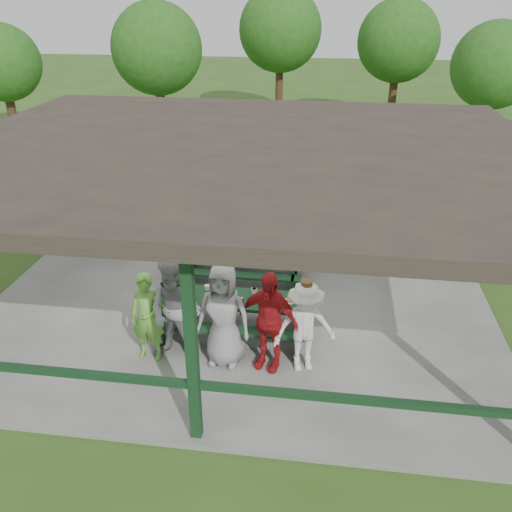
# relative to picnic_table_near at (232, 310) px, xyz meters

# --- Properties ---
(ground) EXTENTS (90.00, 90.00, 0.00)m
(ground) POSITION_rel_picnic_table_near_xyz_m (-0.05, 1.20, -0.58)
(ground) COLOR #2F4E18
(ground) RESTS_ON ground
(concrete_slab) EXTENTS (10.00, 8.00, 0.10)m
(concrete_slab) POSITION_rel_picnic_table_near_xyz_m (-0.05, 1.20, -0.53)
(concrete_slab) COLOR #61615C
(concrete_slab) RESTS_ON ground
(pavilion_structure) EXTENTS (10.60, 8.60, 3.24)m
(pavilion_structure) POSITION_rel_picnic_table_near_xyz_m (-0.05, 1.20, 2.59)
(pavilion_structure) COLOR black
(pavilion_structure) RESTS_ON concrete_slab
(picnic_table_near) EXTENTS (2.74, 1.39, 0.75)m
(picnic_table_near) POSITION_rel_picnic_table_near_xyz_m (0.00, 0.00, 0.00)
(picnic_table_near) COLOR black
(picnic_table_near) RESTS_ON concrete_slab
(picnic_table_far) EXTENTS (2.68, 1.39, 0.75)m
(picnic_table_far) POSITION_rel_picnic_table_near_xyz_m (-0.18, 2.00, -0.00)
(picnic_table_far) COLOR black
(picnic_table_far) RESTS_ON concrete_slab
(table_setting) EXTENTS (2.22, 0.45, 0.10)m
(table_setting) POSITION_rel_picnic_table_near_xyz_m (0.07, 0.02, 0.31)
(table_setting) COLOR white
(table_setting) RESTS_ON picnic_table_near
(contestant_green) EXTENTS (0.60, 0.40, 1.61)m
(contestant_green) POSITION_rel_picnic_table_near_xyz_m (-1.27, -0.92, 0.32)
(contestant_green) COLOR #60A63B
(contestant_green) RESTS_ON concrete_slab
(contestant_grey_left) EXTENTS (1.06, 0.90, 1.92)m
(contestant_grey_left) POSITION_rel_picnic_table_near_xyz_m (-0.77, -0.92, 0.48)
(contestant_grey_left) COLOR gray
(contestant_grey_left) RESTS_ON concrete_slab
(contestant_grey_mid) EXTENTS (0.95, 0.67, 1.84)m
(contestant_grey_mid) POSITION_rel_picnic_table_near_xyz_m (0.02, -0.86, 0.44)
(contestant_grey_mid) COLOR gray
(contestant_grey_mid) RESTS_ON concrete_slab
(contestant_red) EXTENTS (1.12, 0.73, 1.77)m
(contestant_red) POSITION_rel_picnic_table_near_xyz_m (0.75, -0.87, 0.40)
(contestant_red) COLOR #A7171C
(contestant_red) RESTS_ON concrete_slab
(contestant_white_fedora) EXTENTS (1.17, 0.88, 1.66)m
(contestant_white_fedora) POSITION_rel_picnic_table_near_xyz_m (1.35, -0.86, 0.33)
(contestant_white_fedora) COLOR silver
(contestant_white_fedora) RESTS_ON concrete_slab
(spectator_lblue) EXTENTS (1.65, 0.73, 1.72)m
(spectator_lblue) POSITION_rel_picnic_table_near_xyz_m (-0.36, 2.87, 0.38)
(spectator_lblue) COLOR #85A7CE
(spectator_lblue) RESTS_ON concrete_slab
(spectator_blue) EXTENTS (0.66, 0.48, 1.69)m
(spectator_blue) POSITION_rel_picnic_table_near_xyz_m (-1.55, 3.36, 0.37)
(spectator_blue) COLOR #3A6898
(spectator_blue) RESTS_ON concrete_slab
(spectator_grey) EXTENTS (0.72, 0.56, 1.45)m
(spectator_grey) POSITION_rel_picnic_table_near_xyz_m (1.23, 2.86, 0.25)
(spectator_grey) COLOR #969598
(spectator_grey) RESTS_ON concrete_slab
(pickup_truck) EXTENTS (5.49, 3.57, 1.41)m
(pickup_truck) POSITION_rel_picnic_table_near_xyz_m (0.82, 9.10, 0.12)
(pickup_truck) COLOR silver
(pickup_truck) RESTS_ON ground
(farm_trailer) EXTENTS (3.45, 2.08, 1.20)m
(farm_trailer) POSITION_rel_picnic_table_near_xyz_m (-2.63, 9.93, 0.02)
(farm_trailer) COLOR navy
(farm_trailer) RESTS_ON ground
(tree_far_left) EXTENTS (3.53, 3.53, 5.51)m
(tree_far_left) POSITION_rel_picnic_table_near_xyz_m (-5.34, 13.42, 3.15)
(tree_far_left) COLOR #362515
(tree_far_left) RESTS_ON ground
(tree_left) EXTENTS (3.88, 3.88, 6.06)m
(tree_left) POSITION_rel_picnic_table_near_xyz_m (-1.09, 19.13, 3.52)
(tree_left) COLOR #362515
(tree_left) RESTS_ON ground
(tree_mid) EXTENTS (3.57, 3.57, 5.58)m
(tree_mid) POSITION_rel_picnic_table_near_xyz_m (4.25, 17.85, 3.20)
(tree_mid) COLOR #362515
(tree_mid) RESTS_ON ground
(tree_right) EXTENTS (3.14, 3.14, 4.90)m
(tree_right) POSITION_rel_picnic_table_near_xyz_m (7.33, 13.48, 2.73)
(tree_right) COLOR #362515
(tree_right) RESTS_ON ground
(tree_edge_left) EXTENTS (3.01, 3.01, 4.71)m
(tree_edge_left) POSITION_rel_picnic_table_near_xyz_m (-11.55, 12.82, 2.60)
(tree_edge_left) COLOR #362515
(tree_edge_left) RESTS_ON ground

